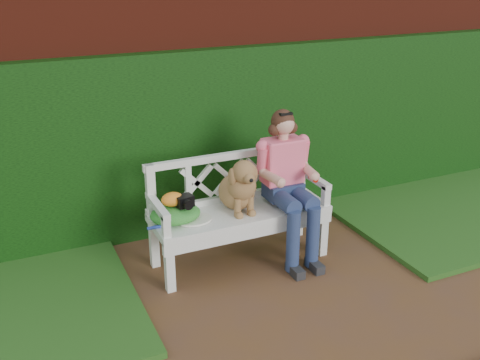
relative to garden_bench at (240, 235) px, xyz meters
name	(u,v)px	position (x,y,z in m)	size (l,w,h in m)	color
ground	(304,309)	(0.13, -0.87, -0.24)	(60.00, 60.00, 0.00)	brown
brick_wall	(208,108)	(0.13, 1.03, 0.86)	(10.00, 0.30, 2.20)	#5B1B0E
ivy_hedge	(217,139)	(0.13, 0.81, 0.61)	(10.00, 0.18, 1.70)	#144A0E
grass_right	(458,206)	(2.53, 0.03, -0.21)	(2.60, 2.00, 0.05)	#1D4718
garden_bench	(240,235)	(0.00, 0.00, 0.00)	(1.58, 0.60, 0.48)	white
seated_woman	(284,189)	(0.41, -0.02, 0.37)	(0.51, 0.68, 1.22)	#FE4E61
dog	(238,183)	(-0.01, 0.01, 0.48)	(0.32, 0.44, 0.48)	#A16637
tennis_racket	(191,220)	(-0.45, -0.04, 0.25)	(0.56, 0.23, 0.03)	white
green_bag	(175,214)	(-0.56, 0.01, 0.31)	(0.41, 0.32, 0.14)	green
camera_item	(184,201)	(-0.50, -0.03, 0.42)	(0.13, 0.10, 0.09)	black
baseball_glove	(172,199)	(-0.58, 0.01, 0.44)	(0.18, 0.13, 0.11)	orange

